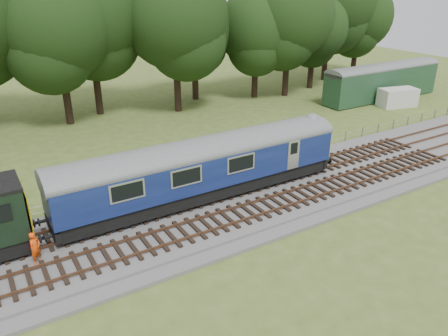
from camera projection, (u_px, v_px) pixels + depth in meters
ground at (234, 206)px, 26.64m from camera, size 120.00×120.00×0.00m
ballast at (234, 204)px, 26.57m from camera, size 70.00×7.00×0.35m
track_north at (222, 191)px, 27.56m from camera, size 67.20×2.40×0.21m
track_south at (249, 211)px, 25.22m from camera, size 67.20×2.40×0.21m
fence at (199, 179)px, 30.15m from camera, size 64.00×0.12×1.00m
tree_line at (116, 116)px, 43.83m from camera, size 70.00×8.00×18.00m
dmu_railcar at (203, 164)px, 26.05m from camera, size 18.05×2.86×3.88m
worker at (35, 248)px, 20.52m from camera, size 0.71×0.70×1.65m
parked_coach at (383, 80)px, 48.98m from camera, size 15.48×2.80×3.95m
shed at (357, 86)px, 49.79m from camera, size 3.41×3.41×2.78m
caravan at (398, 97)px, 46.66m from camera, size 4.32×2.85×1.94m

